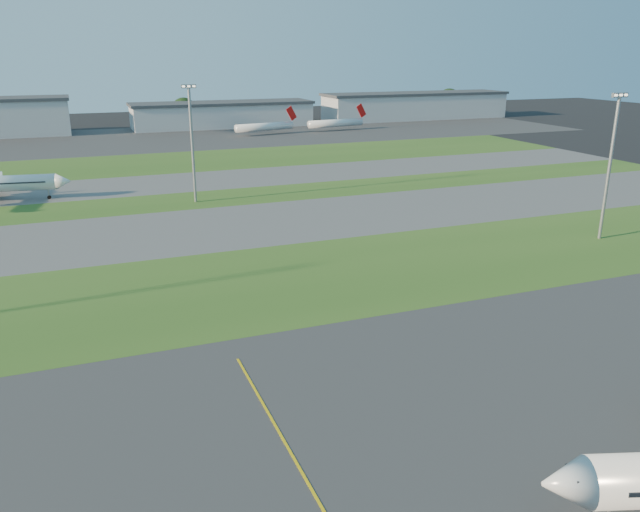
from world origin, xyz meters
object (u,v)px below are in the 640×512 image
mini_jet_near (265,127)px  mini_jet_far (336,123)px  light_mast_centre (192,136)px  light_mast_east (611,157)px

mini_jet_near → mini_jet_far: 32.92m
mini_jet_near → light_mast_centre: light_mast_centre is taller
light_mast_centre → light_mast_east: size_ratio=1.00×
mini_jet_far → light_mast_east: size_ratio=1.11×
light_mast_centre → light_mast_east: (63.00, -56.00, 0.00)m
mini_jet_far → light_mast_east: bearing=-103.1°
mini_jet_near → mini_jet_far: (32.83, 2.45, 0.00)m
light_mast_east → mini_jet_far: bearing=83.5°
mini_jet_far → light_mast_centre: light_mast_centre is taller
light_mast_centre → light_mast_east: same height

